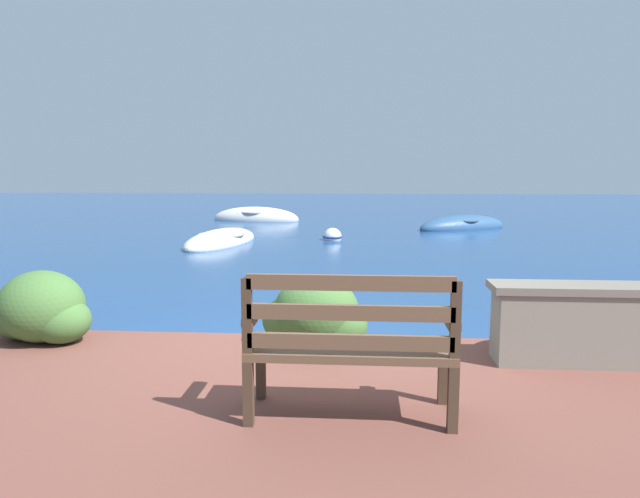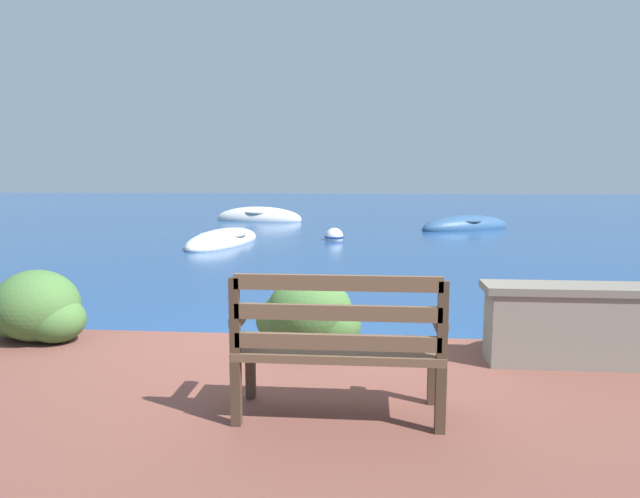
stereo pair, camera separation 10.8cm
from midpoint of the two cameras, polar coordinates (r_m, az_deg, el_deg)
ground_plane at (r=5.45m, az=-2.48°, el=-10.78°), size 80.00×80.00×0.00m
park_bench at (r=3.52m, az=2.15°, el=-9.28°), size 1.28×0.48×0.93m
stone_wall at (r=5.05m, az=26.78°, el=-6.73°), size 1.93×0.39×0.64m
hedge_clump_far_left at (r=5.72m, az=-26.63°, el=-5.55°), size 0.95×0.68×0.64m
hedge_clump_left at (r=4.97m, az=-1.15°, el=-6.71°), size 0.92×0.66×0.63m
hedge_clump_centre at (r=5.10m, az=21.78°, el=-7.22°), size 0.83×0.60×0.56m
rowboat_nearest at (r=14.01m, az=-10.07°, el=0.75°), size 1.71×3.38×0.62m
rowboat_mid at (r=17.84m, az=13.91°, el=2.15°), size 3.15×2.36×0.75m
rowboat_far at (r=20.40m, az=-6.57°, el=3.04°), size 3.30×1.68×0.86m
mooring_buoy at (r=14.52m, az=1.05°, el=1.22°), size 0.51×0.51×0.46m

